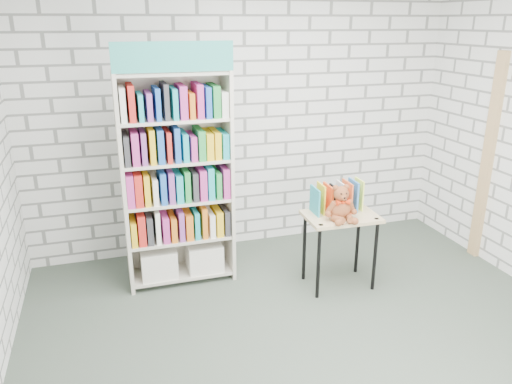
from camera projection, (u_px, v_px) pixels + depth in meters
name	position (u px, v px, depth m)	size (l,w,h in m)	color
ground	(317.00, 344.00, 3.85)	(4.50, 4.50, 0.00)	#3F4A3E
room_shell	(328.00, 114.00, 3.27)	(4.52, 4.02, 2.81)	silver
bookshelf	(177.00, 179.00, 4.52)	(0.98, 0.38, 2.21)	beige
display_table	(341.00, 225.00, 4.53)	(0.67, 0.47, 0.70)	tan
table_books	(337.00, 197.00, 4.55)	(0.46, 0.21, 0.27)	teal
teddy_bear	(341.00, 206.00, 4.36)	(0.29, 0.27, 0.32)	brown
door_trim	(487.00, 159.00, 4.99)	(0.05, 0.12, 2.10)	tan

